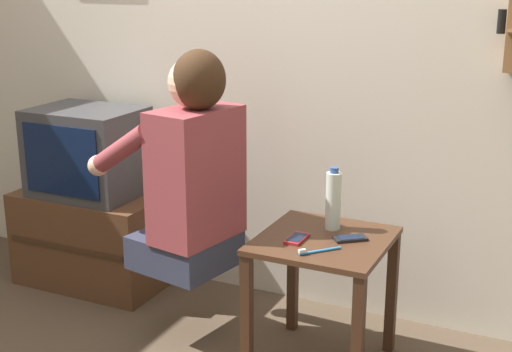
{
  "coord_description": "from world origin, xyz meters",
  "views": [
    {
      "loc": [
        1.34,
        -1.75,
        1.52
      ],
      "look_at": [
        0.23,
        0.6,
        0.77
      ],
      "focal_mm": 50.0,
      "sensor_mm": 36.0,
      "label": 1
    }
  ],
  "objects": [
    {
      "name": "wall_back",
      "position": [
        0.0,
        1.19,
        1.27
      ],
      "size": [
        6.8,
        0.05,
        2.55
      ],
      "color": "beige",
      "rests_on": "ground_plane"
    },
    {
      "name": "side_table",
      "position": [
        0.49,
        0.65,
        0.43
      ],
      "size": [
        0.48,
        0.5,
        0.54
      ],
      "color": "#422819",
      "rests_on": "ground_plane"
    },
    {
      "name": "person",
      "position": [
        -0.07,
        0.6,
        0.76
      ],
      "size": [
        0.61,
        0.48,
        0.9
      ],
      "rotation": [
        0.0,
        0.0,
        1.38
      ],
      "color": "#2D3347",
      "rests_on": "ground_plane"
    },
    {
      "name": "tv_stand",
      "position": [
        -0.82,
        0.9,
        0.23
      ],
      "size": [
        0.73,
        0.42,
        0.47
      ],
      "color": "#51331E",
      "rests_on": "ground_plane"
    },
    {
      "name": "television",
      "position": [
        -0.82,
        0.9,
        0.68
      ],
      "size": [
        0.51,
        0.39,
        0.42
      ],
      "color": "#38383A",
      "rests_on": "tv_stand"
    },
    {
      "name": "cell_phone_held",
      "position": [
        0.4,
        0.59,
        0.55
      ],
      "size": [
        0.06,
        0.12,
        0.01
      ],
      "rotation": [
        0.0,
        0.0,
        0.0
      ],
      "color": "maroon",
      "rests_on": "side_table"
    },
    {
      "name": "cell_phone_spare",
      "position": [
        0.58,
        0.67,
        0.55
      ],
      "size": [
        0.13,
        0.12,
        0.01
      ],
      "rotation": [
        0.0,
        0.0,
        -0.9
      ],
      "color": "black",
      "rests_on": "side_table"
    },
    {
      "name": "water_bottle",
      "position": [
        0.48,
        0.76,
        0.66
      ],
      "size": [
        0.06,
        0.06,
        0.25
      ],
      "color": "silver",
      "rests_on": "side_table"
    },
    {
      "name": "toothbrush",
      "position": [
        0.52,
        0.5,
        0.55
      ],
      "size": [
        0.12,
        0.13,
        0.02
      ],
      "rotation": [
        0.0,
        0.0,
        2.41
      ],
      "color": "#338CD8",
      "rests_on": "side_table"
    }
  ]
}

